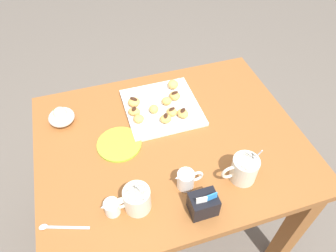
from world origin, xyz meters
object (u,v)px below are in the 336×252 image
at_px(beignet_2, 166,119).
at_px(beignet_4, 183,113).
at_px(sugar_caddy, 203,204).
at_px(beignet_1, 172,112).
at_px(beignet_3, 134,102).
at_px(beignet_0, 175,96).
at_px(chocolate_sauce_pitcher, 112,207).
at_px(beignet_5, 173,84).
at_px(beignet_8, 154,109).
at_px(beignet_6, 167,101).
at_px(cream_pitcher_white, 186,179).
at_px(saucer_lime_left, 119,144).
at_px(beignet_7, 139,119).
at_px(ice_cream_bowl, 61,116).
at_px(pastry_plate_square, 162,107).
at_px(coffee_mug_cream_right, 136,199).
at_px(coffee_mug_cream_left, 244,169).
at_px(dining_table, 170,158).
at_px(beignet_9, 134,112).

xyz_separation_m(beignet_2, beignet_4, (-0.08, -0.01, 0.00)).
xyz_separation_m(sugar_caddy, beignet_1, (-0.04, -0.44, -0.01)).
distance_m(beignet_1, beignet_3, 0.17).
distance_m(beignet_0, beignet_4, 0.12).
bearing_deg(chocolate_sauce_pitcher, beignet_4, -137.18).
relative_size(beignet_5, beignet_8, 1.25).
relative_size(beignet_2, beignet_6, 1.10).
xyz_separation_m(cream_pitcher_white, sugar_caddy, (-0.02, 0.11, 0.00)).
relative_size(saucer_lime_left, beignet_7, 3.91).
bearing_deg(ice_cream_bowl, cream_pitcher_white, 131.24).
relative_size(pastry_plate_square, saucer_lime_left, 1.79).
bearing_deg(coffee_mug_cream_right, pastry_plate_square, -116.63).
bearing_deg(beignet_1, beignet_5, -109.70).
relative_size(coffee_mug_cream_left, beignet_1, 3.25).
relative_size(beignet_4, beignet_7, 1.17).
height_order(chocolate_sauce_pitcher, beignet_7, chocolate_sauce_pitcher).
height_order(cream_pitcher_white, beignet_7, cream_pitcher_white).
relative_size(coffee_mug_cream_left, beignet_8, 3.54).
distance_m(beignet_0, beignet_5, 0.08).
height_order(dining_table, beignet_2, beignet_2).
xyz_separation_m(pastry_plate_square, coffee_mug_cream_right, (0.21, 0.43, 0.04)).
distance_m(pastry_plate_square, beignet_9, 0.13).
relative_size(beignet_2, beignet_4, 0.93).
xyz_separation_m(beignet_5, beignet_8, (0.13, 0.13, -0.00)).
distance_m(beignet_1, beignet_8, 0.08).
relative_size(cream_pitcher_white, beignet_8, 2.42).
relative_size(coffee_mug_cream_left, ice_cream_bowl, 1.43).
relative_size(beignet_0, beignet_8, 1.19).
bearing_deg(dining_table, beignet_2, -94.79).
height_order(coffee_mug_cream_left, cream_pitcher_white, coffee_mug_cream_left).
xyz_separation_m(coffee_mug_cream_left, cream_pitcher_white, (0.20, -0.03, -0.01)).
relative_size(beignet_6, beignet_9, 0.84).
xyz_separation_m(sugar_caddy, beignet_0, (-0.08, -0.53, -0.01)).
bearing_deg(ice_cream_bowl, beignet_5, -173.64).
bearing_deg(beignet_1, beignet_0, -115.12).
relative_size(coffee_mug_cream_left, coffee_mug_cream_right, 1.07).
xyz_separation_m(beignet_0, beignet_7, (0.19, 0.09, -0.00)).
xyz_separation_m(coffee_mug_cream_right, beignet_3, (-0.10, -0.47, -0.02)).
bearing_deg(beignet_8, ice_cream_bowl, -10.73).
relative_size(dining_table, beignet_2, 21.59).
bearing_deg(beignet_9, beignet_1, 162.22).
distance_m(ice_cream_bowl, beignet_9, 0.30).
bearing_deg(beignet_9, coffee_mug_cream_left, 125.87).
xyz_separation_m(beignet_2, beignet_6, (-0.04, -0.10, 0.00)).
distance_m(ice_cream_bowl, saucer_lime_left, 0.28).
bearing_deg(coffee_mug_cream_right, beignet_1, -123.36).
distance_m(saucer_lime_left, beignet_4, 0.29).
xyz_separation_m(pastry_plate_square, beignet_3, (0.11, -0.04, 0.03)).
bearing_deg(coffee_mug_cream_right, beignet_3, -102.11).
bearing_deg(coffee_mug_cream_left, beignet_4, -72.58).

